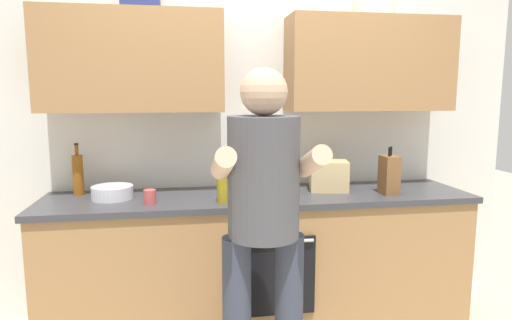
% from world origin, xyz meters
% --- Properties ---
extents(ground_plane, '(12.00, 12.00, 0.00)m').
position_xyz_m(ground_plane, '(0.00, 0.00, 0.00)').
color(ground_plane, '#B2A893').
extents(back_wall_unit, '(4.00, 0.38, 2.50)m').
position_xyz_m(back_wall_unit, '(-0.00, 0.27, 1.50)').
color(back_wall_unit, silver).
rests_on(back_wall_unit, ground).
extents(counter, '(2.84, 0.67, 0.90)m').
position_xyz_m(counter, '(0.00, -0.00, 0.45)').
color(counter, '#A37547').
rests_on(counter, ground).
extents(person_standing, '(0.49, 0.45, 1.68)m').
position_xyz_m(person_standing, '(-0.13, -0.85, 1.00)').
color(person_standing, '#383D4C').
rests_on(person_standing, ground).
extents(bottle_syrup, '(0.07, 0.07, 0.35)m').
position_xyz_m(bottle_syrup, '(-1.19, 0.19, 1.04)').
color(bottle_syrup, '#8C4C14').
rests_on(bottle_syrup, counter).
extents(bottle_soda, '(0.07, 0.07, 0.23)m').
position_xyz_m(bottle_soda, '(0.07, 0.15, 1.00)').
color(bottle_soda, '#198C33').
rests_on(bottle_soda, counter).
extents(bottle_water, '(0.06, 0.06, 0.34)m').
position_xyz_m(bottle_water, '(-0.15, 0.13, 1.05)').
color(bottle_water, silver).
rests_on(bottle_water, counter).
extents(bottle_oil, '(0.07, 0.07, 0.34)m').
position_xyz_m(bottle_oil, '(-0.26, -0.18, 1.04)').
color(bottle_oil, olive).
rests_on(bottle_oil, counter).
extents(bottle_wine, '(0.07, 0.07, 0.31)m').
position_xyz_m(bottle_wine, '(0.06, -0.06, 1.03)').
color(bottle_wine, '#471419').
rests_on(bottle_wine, counter).
extents(cup_ceramic, '(0.08, 0.08, 0.09)m').
position_xyz_m(cup_ceramic, '(-0.71, -0.14, 0.94)').
color(cup_ceramic, '#BF4C47').
rests_on(cup_ceramic, counter).
extents(mixing_bowl, '(0.26, 0.26, 0.08)m').
position_xyz_m(mixing_bowl, '(-0.96, 0.04, 0.94)').
color(mixing_bowl, silver).
rests_on(mixing_bowl, counter).
extents(knife_block, '(0.10, 0.14, 0.32)m').
position_xyz_m(knife_block, '(0.86, -0.12, 1.03)').
color(knife_block, brown).
rests_on(knife_block, counter).
extents(grocery_bag_bread, '(0.29, 0.25, 0.21)m').
position_xyz_m(grocery_bag_bread, '(0.49, 0.05, 1.00)').
color(grocery_bag_bread, tan).
rests_on(grocery_bag_bread, counter).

